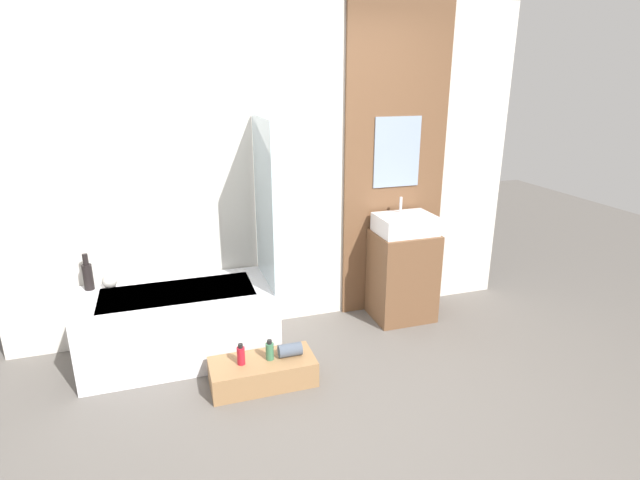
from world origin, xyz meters
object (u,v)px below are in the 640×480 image
(sink, at_px, (405,224))
(bottle_soap_primary, at_px, (241,355))
(vase_tall_dark, at_px, (88,275))
(vase_round_light, at_px, (110,281))
(bathtub, at_px, (181,324))
(bottle_soap_secondary, at_px, (270,351))
(wooden_step_bench, at_px, (263,372))

(sink, xyz_separation_m, bottle_soap_primary, (-1.50, -0.62, -0.60))
(vase_tall_dark, relative_size, vase_round_light, 2.54)
(vase_round_light, bearing_deg, vase_tall_dark, 172.26)
(bathtub, height_order, bottle_soap_secondary, bathtub)
(bathtub, relative_size, vase_tall_dark, 5.06)
(bathtub, relative_size, bottle_soap_primary, 9.15)
(bathtub, bearing_deg, vase_round_light, 154.66)
(sink, height_order, bottle_soap_secondary, sink)
(wooden_step_bench, distance_m, bottle_soap_secondary, 0.16)
(bathtub, relative_size, wooden_step_bench, 1.94)
(wooden_step_bench, xyz_separation_m, sink, (1.35, 0.62, 0.75))
(wooden_step_bench, relative_size, sink, 1.51)
(wooden_step_bench, bearing_deg, bottle_soap_secondary, 0.00)
(bathtub, height_order, bottle_soap_primary, bathtub)
(bathtub, height_order, wooden_step_bench, bathtub)
(vase_tall_dark, distance_m, vase_round_light, 0.15)
(vase_tall_dark, xyz_separation_m, bottle_soap_primary, (0.96, -0.77, -0.39))
(wooden_step_bench, xyz_separation_m, bottle_soap_primary, (-0.14, 0.00, 0.16))
(sink, relative_size, vase_tall_dark, 1.73)
(vase_tall_dark, bearing_deg, bathtub, -21.53)
(wooden_step_bench, xyz_separation_m, bottle_soap_secondary, (0.05, 0.00, 0.15))
(sink, relative_size, bottle_soap_primary, 3.13)
(wooden_step_bench, distance_m, vase_tall_dark, 1.46)
(wooden_step_bench, bearing_deg, vase_round_light, 142.14)
(bathtub, distance_m, vase_tall_dark, 0.75)
(bottle_soap_primary, relative_size, bottle_soap_secondary, 1.04)
(wooden_step_bench, distance_m, vase_round_light, 1.32)
(vase_round_light, bearing_deg, bottle_soap_primary, -42.35)
(bathtub, bearing_deg, sink, 2.82)
(sink, distance_m, vase_tall_dark, 2.47)
(sink, distance_m, bottle_soap_primary, 1.73)
(vase_tall_dark, distance_m, bottle_soap_primary, 1.29)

